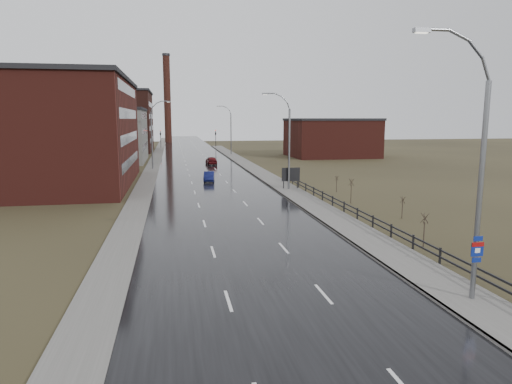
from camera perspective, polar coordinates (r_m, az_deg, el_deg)
name	(u,v)px	position (r m, az deg, el deg)	size (l,w,h in m)	color
ground	(300,338)	(18.58, 5.51, -17.72)	(320.00, 320.00, 0.00)	#2D2819
road	(202,170)	(76.52, -6.82, 2.80)	(14.00, 300.00, 0.06)	black
sidewalk_right	(289,191)	(53.27, 4.17, 0.15)	(3.20, 180.00, 0.18)	#595651
curb_right	(276,191)	(52.91, 2.58, 0.11)	(0.16, 180.00, 0.18)	slate
sidewalk_left	(151,170)	(76.46, -12.97, 2.65)	(2.40, 260.00, 0.12)	#595651
warehouse_near	(38,132)	(63.10, -25.56, 6.78)	(22.44, 28.56, 13.50)	#471914
warehouse_mid	(103,135)	(94.92, -18.56, 6.78)	(16.32, 20.40, 10.50)	slate
warehouse_far	(99,121)	(125.28, -18.98, 8.36)	(26.52, 24.48, 15.50)	#331611
building_right	(331,137)	(104.05, 9.34, 6.74)	(18.36, 16.32, 8.50)	#471914
smokestack	(167,98)	(166.08, -11.03, 11.42)	(2.70, 2.70, 30.70)	#331611
streetlight_main	(475,172)	(22.32, 25.71, 2.26)	(3.91, 0.29, 12.11)	slate
streetlight_right_mid	(287,141)	(53.62, 3.87, 6.39)	(3.36, 0.28, 11.35)	slate
streetlight_left	(154,134)	(78.03, -12.69, 7.04)	(3.36, 0.28, 11.35)	slate
streetlight_right_far	(230,130)	(106.77, -3.31, 7.75)	(3.36, 0.28, 11.35)	slate
guardrail	(361,214)	(38.13, 12.96, -2.71)	(0.10, 53.05, 1.10)	black
shrub_c	(424,229)	(32.10, 20.29, -4.37)	(0.54, 0.57, 2.27)	#382D23
shrub_d	(402,207)	(40.62, 17.83, -1.78)	(0.45, 0.48, 1.89)	#382D23
shrub_e	(351,190)	(46.55, 11.81, 0.23)	(0.59, 0.63, 2.52)	#382D23
shrub_f	(337,184)	(53.29, 10.04, 1.05)	(0.46, 0.48, 1.92)	#382D23
billboard	(291,175)	(54.39, 4.36, 2.13)	(2.21, 0.17, 2.66)	black
traffic_light_left	(160,132)	(136.02, -11.86, 7.35)	(0.58, 2.73, 5.30)	black
traffic_light_right	(216,132)	(136.56, -5.08, 7.51)	(0.58, 2.73, 5.30)	black
car_near	(209,177)	(61.90, -5.88, 1.91)	(1.37, 3.93, 1.29)	#0E1346
car_far	(211,161)	(84.52, -5.61, 3.91)	(1.77, 4.40, 1.50)	#530D11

